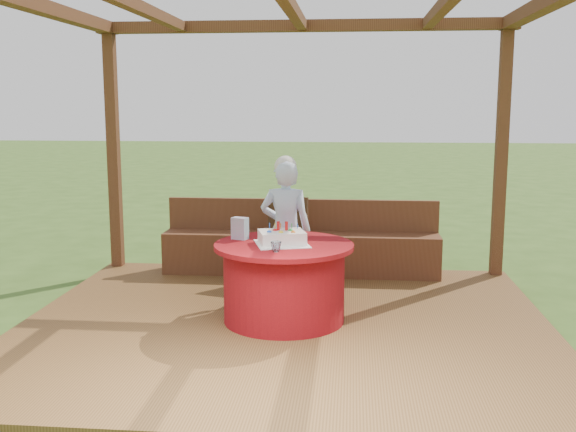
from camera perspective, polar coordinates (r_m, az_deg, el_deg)
The scene contains 10 objects.
ground at distance 5.85m, azimuth -0.24°, elevation -10.11°, with size 60.00×60.00×0.00m, color #33551C.
deck at distance 5.83m, azimuth -0.24°, elevation -9.56°, with size 4.50×4.00×0.12m, color brown.
pergola at distance 5.53m, azimuth -0.25°, elevation 14.10°, with size 4.50×4.00×2.72m.
bench at distance 7.39m, azimuth 1.09°, elevation -2.84°, with size 3.00×0.42×0.80m.
table at distance 5.77m, azimuth -0.34°, elevation -5.58°, with size 1.18×1.18×0.68m.
chair at distance 6.97m, azimuth -0.37°, elevation -1.66°, with size 0.54×0.54×0.89m.
elderly_woman at distance 6.37m, azimuth -0.20°, elevation -0.97°, with size 0.50×0.34×1.37m.
birthday_cake at distance 5.66m, azimuth -0.52°, elevation -1.83°, with size 0.53×0.53×0.19m.
gift_bag at distance 5.87m, azimuth -4.09°, elevation -1.05°, with size 0.13×0.09×0.19m, color #C07CA8.
drinking_glass at distance 5.37m, azimuth -1.01°, elevation -2.61°, with size 0.09×0.09×0.08m, color white.
Camera 1 is at (0.55, -5.48, 1.96)m, focal length 42.00 mm.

